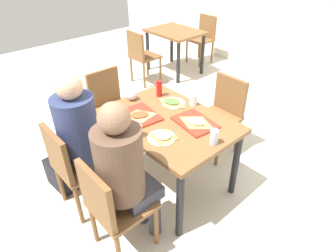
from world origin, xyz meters
TOP-DOWN VIEW (x-y plane):
  - ground_plane at (0.00, 0.00)m, footprint 10.00×10.00m
  - main_table at (0.00, 0.00)m, footprint 1.15×0.82m
  - chair_near_left at (-0.29, -0.79)m, footprint 0.40×0.40m
  - chair_near_right at (0.29, -0.79)m, footprint 0.40×0.40m
  - chair_far_side at (0.00, 0.79)m, footprint 0.40×0.40m
  - chair_left_end at (-0.96, 0.00)m, footprint 0.40×0.40m
  - person_in_red at (-0.29, -0.65)m, footprint 0.32×0.42m
  - person_in_brown_jacket at (0.29, -0.65)m, footprint 0.32×0.42m
  - tray_red_near at (-0.20, -0.14)m, footprint 0.39×0.30m
  - tray_red_far at (0.20, 0.12)m, footprint 0.39×0.31m
  - paper_plate_center at (-0.17, 0.22)m, footprint 0.22×0.22m
  - paper_plate_near_edge at (0.17, -0.22)m, footprint 0.22×0.22m
  - pizza_slice_a at (-0.18, -0.17)m, footprint 0.24×0.27m
  - pizza_slice_b at (0.22, 0.12)m, footprint 0.27×0.21m
  - pizza_slice_c at (-0.18, 0.21)m, footprint 0.25×0.20m
  - pizza_slice_d at (0.18, -0.21)m, footprint 0.24×0.24m
  - plastic_cup_a at (-0.03, 0.35)m, footprint 0.07×0.07m
  - plastic_cup_b at (0.03, -0.35)m, footprint 0.07×0.07m
  - soda_can at (0.49, 0.02)m, footprint 0.07×0.07m
  - condiment_bottle at (-0.37, 0.22)m, footprint 0.06×0.06m
  - foil_bundle at (-0.49, -0.02)m, footprint 0.10×0.10m
  - handbag at (-0.64, -0.81)m, footprint 0.33×0.18m
  - background_table at (-1.97, 1.95)m, footprint 0.90×0.70m
  - background_chair_near at (-1.97, 1.22)m, footprint 0.40×0.40m
  - background_chair_far at (-1.97, 2.69)m, footprint 0.40×0.40m

SIDE VIEW (x-z plane):
  - ground_plane at x=0.00m, z-range -0.02..0.00m
  - handbag at x=-0.64m, z-range 0.00..0.28m
  - chair_near_left at x=-0.29m, z-range 0.07..0.92m
  - chair_near_right at x=0.29m, z-range 0.07..0.92m
  - chair_far_side at x=0.00m, z-range 0.07..0.92m
  - chair_left_end at x=-0.96m, z-range 0.07..0.92m
  - background_chair_near at x=-1.97m, z-range 0.07..0.92m
  - background_chair_far at x=-1.97m, z-range 0.07..0.92m
  - background_table at x=-1.97m, z-range 0.24..0.97m
  - main_table at x=0.00m, z-range 0.27..0.99m
  - paper_plate_center at x=-0.17m, z-range 0.73..0.73m
  - paper_plate_near_edge at x=0.17m, z-range 0.73..0.73m
  - tray_red_near at x=-0.20m, z-range 0.73..0.74m
  - tray_red_far at x=0.20m, z-range 0.73..0.74m
  - person_in_red at x=-0.29m, z-range 0.11..1.37m
  - person_in_brown_jacket at x=0.29m, z-range 0.11..1.37m
  - pizza_slice_c at x=-0.18m, z-range 0.73..0.75m
  - pizza_slice_d at x=0.18m, z-range 0.73..0.75m
  - pizza_slice_b at x=0.22m, z-range 0.74..0.76m
  - pizza_slice_a at x=-0.18m, z-range 0.74..0.76m
  - plastic_cup_a at x=-0.03m, z-range 0.73..0.83m
  - plastic_cup_b at x=0.03m, z-range 0.73..0.83m
  - foil_bundle at x=-0.49m, z-range 0.73..0.83m
  - soda_can at x=0.49m, z-range 0.73..0.85m
  - condiment_bottle at x=-0.37m, z-range 0.73..0.89m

